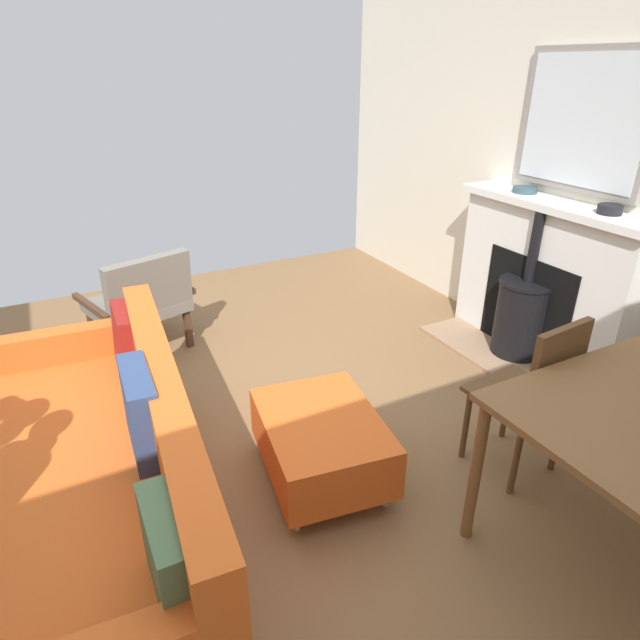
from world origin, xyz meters
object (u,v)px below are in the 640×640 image
(sofa, at_px, (99,477))
(armchair_accent, at_px, (141,299))
(mantel_bowl_near, at_px, (525,189))
(dining_chair_near_fireplace, at_px, (536,389))
(ottoman, at_px, (321,441))
(mantel_bowl_far, at_px, (610,209))
(fireplace, at_px, (537,289))

(sofa, height_order, armchair_accent, sofa)
(mantel_bowl_near, distance_m, dining_chair_near_fireplace, 1.71)
(sofa, relative_size, ottoman, 2.63)
(mantel_bowl_far, distance_m, sofa, 3.09)
(mantel_bowl_near, relative_size, armchair_accent, 0.21)
(ottoman, height_order, dining_chair_near_fireplace, dining_chair_near_fireplace)
(dining_chair_near_fireplace, bearing_deg, ottoman, -26.22)
(fireplace, bearing_deg, mantel_bowl_far, 96.22)
(sofa, bearing_deg, ottoman, 174.34)
(mantel_bowl_near, distance_m, sofa, 3.16)
(sofa, relative_size, dining_chair_near_fireplace, 2.41)
(fireplace, bearing_deg, dining_chair_near_fireplace, 41.75)
(fireplace, relative_size, mantel_bowl_near, 8.71)
(sofa, distance_m, armchair_accent, 1.72)
(mantel_bowl_far, bearing_deg, sofa, -0.19)
(mantel_bowl_far, bearing_deg, ottoman, 2.61)
(mantel_bowl_far, bearing_deg, fireplace, -83.78)
(mantel_bowl_near, bearing_deg, dining_chair_near_fireplace, 48.40)
(ottoman, bearing_deg, fireplace, -166.77)
(armchair_accent, relative_size, dining_chair_near_fireplace, 0.91)
(dining_chair_near_fireplace, bearing_deg, armchair_accent, -56.92)
(mantel_bowl_far, height_order, sofa, mantel_bowl_far)
(fireplace, xyz_separation_m, armchair_accent, (2.45, -1.29, -0.07))
(mantel_bowl_far, bearing_deg, dining_chair_near_fireplace, 27.18)
(ottoman, bearing_deg, mantel_bowl_far, -177.39)
(dining_chair_near_fireplace, bearing_deg, mantel_bowl_near, -131.60)
(ottoman, bearing_deg, sofa, -5.66)
(armchair_accent, bearing_deg, mantel_bowl_far, 146.37)
(fireplace, distance_m, dining_chair_near_fireplace, 1.36)
(sofa, bearing_deg, mantel_bowl_near, -167.93)
(fireplace, height_order, dining_chair_near_fireplace, fireplace)
(fireplace, bearing_deg, armchair_accent, -27.78)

